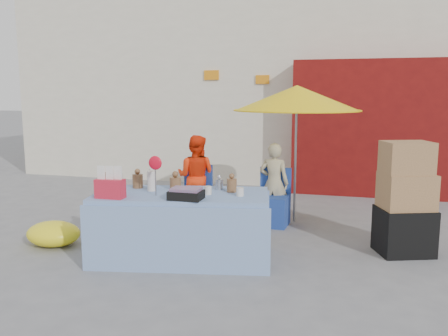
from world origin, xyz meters
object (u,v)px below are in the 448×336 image
(vendor_beige, at_px, (274,183))
(umbrella, at_px, (297,99))
(chair_right, at_px, (272,208))
(box_stack, at_px, (405,203))
(chair_left, at_px, (194,203))
(market_table, at_px, (181,225))
(vendor_orange, at_px, (196,177))

(vendor_beige, distance_m, umbrella, 1.32)
(chair_right, relative_size, box_stack, 0.61)
(vendor_beige, bearing_deg, chair_left, 9.81)
(market_table, xyz_separation_m, vendor_beige, (0.81, 1.89, 0.20))
(chair_right, relative_size, vendor_orange, 0.64)
(box_stack, bearing_deg, vendor_orange, 161.88)
(chair_left, distance_m, vendor_beige, 1.31)
(chair_left, xyz_separation_m, vendor_orange, (-0.00, 0.13, 0.41))
(chair_right, xyz_separation_m, box_stack, (1.78, -0.86, 0.39))
(vendor_orange, height_order, umbrella, umbrella)
(vendor_orange, bearing_deg, chair_left, 94.10)
(chair_left, bearing_deg, vendor_beige, 9.81)
(chair_right, distance_m, vendor_beige, 0.39)
(market_table, height_order, chair_left, market_table)
(chair_right, xyz_separation_m, umbrella, (0.30, 0.28, 1.64))
(vendor_beige, height_order, umbrella, umbrella)
(chair_left, relative_size, chair_right, 1.00)
(market_table, distance_m, chair_left, 1.82)
(chair_left, xyz_separation_m, box_stack, (3.03, -0.86, 0.39))
(market_table, relative_size, vendor_orange, 1.70)
(vendor_orange, bearing_deg, chair_right, 177.55)
(chair_left, height_order, vendor_beige, vendor_beige)
(vendor_orange, bearing_deg, umbrella, -170.80)
(chair_left, height_order, umbrella, umbrella)
(umbrella, bearing_deg, box_stack, -37.59)
(market_table, height_order, chair_right, market_table)
(market_table, distance_m, vendor_orange, 1.95)
(chair_left, distance_m, vendor_orange, 0.43)
(chair_left, distance_m, box_stack, 3.18)
(chair_right, xyz_separation_m, vendor_beige, (-0.00, 0.13, 0.36))
(market_table, distance_m, box_stack, 2.75)
(umbrella, bearing_deg, vendor_orange, -174.47)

